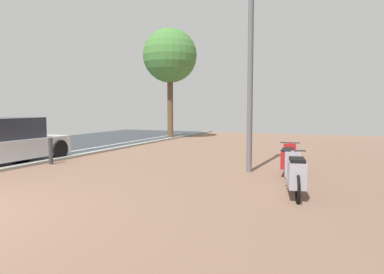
% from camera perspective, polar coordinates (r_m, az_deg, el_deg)
% --- Properties ---
extents(scooter_near, '(0.66, 1.82, 0.81)m').
position_cam_1_polar(scooter_near, '(7.18, 15.82, -5.68)').
color(scooter_near, black).
rests_on(scooter_near, ground).
extents(scooter_mid, '(0.52, 1.80, 0.76)m').
position_cam_1_polar(scooter_mid, '(9.40, 14.73, -3.43)').
color(scooter_mid, black).
rests_on(scooter_mid, ground).
extents(lamp_post, '(0.20, 0.52, 5.54)m').
position_cam_1_polar(lamp_post, '(9.58, 9.10, 13.13)').
color(lamp_post, slate).
rests_on(lamp_post, ground).
extents(street_tree, '(2.80, 2.80, 5.73)m').
position_cam_1_polar(street_tree, '(19.48, -3.44, 12.44)').
color(street_tree, brown).
rests_on(street_tree, ground).
extents(bollard_far, '(0.12, 0.12, 0.78)m').
position_cam_1_polar(bollard_far, '(11.49, -21.12, -2.04)').
color(bollard_far, '#38383D').
rests_on(bollard_far, ground).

